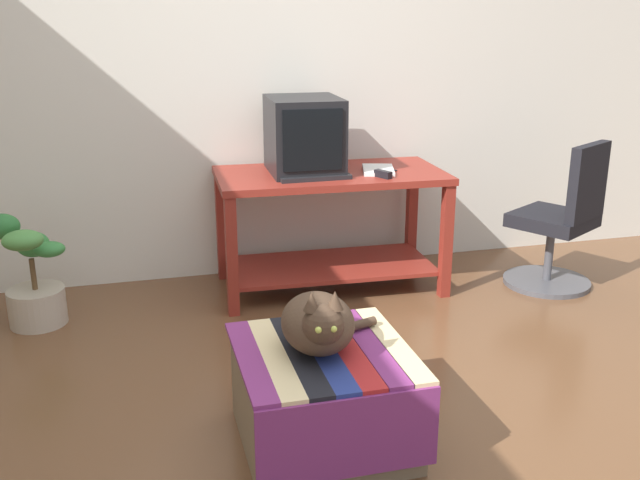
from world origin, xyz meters
name	(u,v)px	position (x,y,z in m)	size (l,w,h in m)	color
ground_plane	(369,436)	(0.00, 0.00, 0.00)	(14.00, 14.00, 0.00)	brown
back_wall	(265,63)	(0.00, 2.05, 1.30)	(8.00, 0.10, 2.60)	silver
desk	(330,210)	(0.29, 1.60, 0.49)	(1.34, 0.72, 0.71)	maroon
tv_monitor	(304,136)	(0.14, 1.64, 0.92)	(0.42, 0.49, 0.43)	black
keyboard	(314,177)	(0.15, 1.45, 0.72)	(0.40, 0.15, 0.02)	black
book	(378,170)	(0.56, 1.54, 0.72)	(0.18, 0.27, 0.02)	white
ottoman_with_blanket	(323,397)	(-0.19, 0.01, 0.20)	(0.64, 0.68, 0.40)	#7A664C
cat	(319,323)	(-0.20, 0.01, 0.51)	(0.43, 0.42, 0.28)	#473323
potted_plant	(33,282)	(-1.38, 1.47, 0.24)	(0.39, 0.36, 0.62)	#B7A893
office_chair	(561,225)	(1.62, 1.25, 0.39)	(0.58, 0.58, 0.89)	#4C4C51
stapler	(383,174)	(0.53, 1.38, 0.73)	(0.04, 0.11, 0.04)	black
pen	(388,169)	(0.64, 1.58, 0.71)	(0.01, 0.01, 0.14)	black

